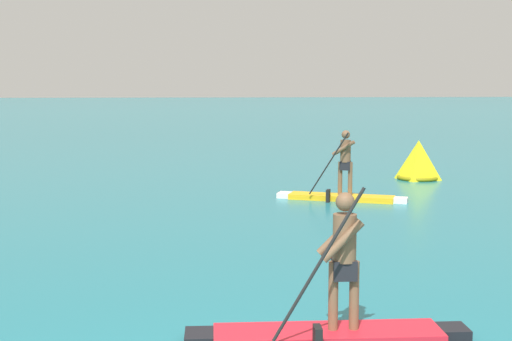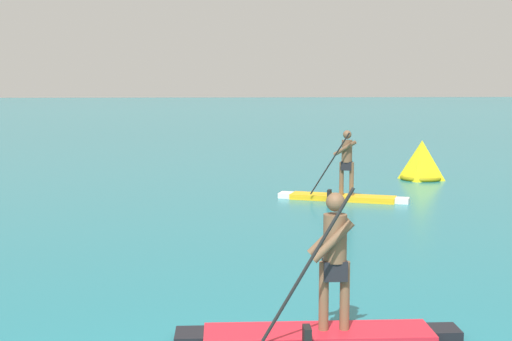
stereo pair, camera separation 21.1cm
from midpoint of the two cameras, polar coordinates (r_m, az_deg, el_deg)
name	(u,v)px [view 2 (the right image)]	position (r m, az deg, el deg)	size (l,w,h in m)	color
paddleboarder_mid_center	(321,312)	(7.83, 6.22, -11.53)	(3.20, 0.89, 1.80)	red
paddleboarder_far_right	(343,187)	(17.41, 7.55, -1.37)	(3.13, 1.77, 1.77)	yellow
race_marker_buoy	(422,162)	(21.81, 13.81, 0.66)	(1.45, 1.45, 1.22)	yellow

